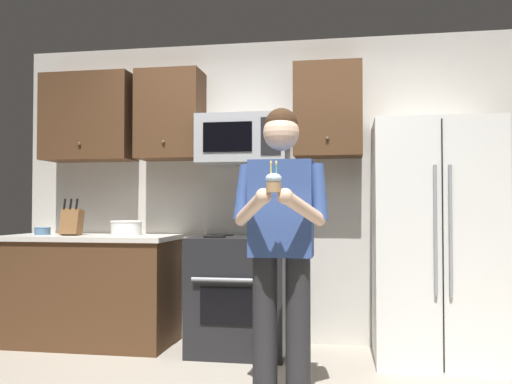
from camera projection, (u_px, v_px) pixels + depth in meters
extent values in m
cube|color=beige|center=(266.00, 191.00, 4.75)|extent=(4.40, 0.10, 2.60)
cube|color=black|center=(240.00, 294.00, 4.37)|extent=(0.76, 0.66, 0.92)
cube|color=black|center=(231.00, 306.00, 4.04)|extent=(0.48, 0.01, 0.28)
cylinder|color=#99999E|center=(231.00, 280.00, 4.02)|extent=(0.60, 0.03, 0.03)
cylinder|color=black|center=(214.00, 237.00, 4.28)|extent=(0.18, 0.18, 0.01)
cylinder|color=black|center=(260.00, 237.00, 4.22)|extent=(0.18, 0.18, 0.01)
cylinder|color=black|center=(223.00, 235.00, 4.55)|extent=(0.18, 0.18, 0.01)
cylinder|color=black|center=(265.00, 235.00, 4.49)|extent=(0.18, 0.18, 0.01)
cube|color=#9EA0A5|center=(243.00, 140.00, 4.52)|extent=(0.74, 0.40, 0.40)
cube|color=black|center=(227.00, 137.00, 4.34)|extent=(0.40, 0.01, 0.24)
cube|color=black|center=(271.00, 136.00, 4.28)|extent=(0.16, 0.01, 0.30)
cube|color=white|center=(435.00, 241.00, 4.09)|extent=(0.90, 0.72, 1.80)
cylinder|color=gray|center=(435.00, 230.00, 3.73)|extent=(0.02, 0.02, 0.90)
cylinder|color=gray|center=(451.00, 230.00, 3.72)|extent=(0.02, 0.02, 0.90)
cube|color=black|center=(443.00, 245.00, 3.73)|extent=(0.01, 0.01, 1.74)
cube|color=#4C301C|center=(89.00, 118.00, 4.82)|extent=(0.80, 0.34, 0.76)
sphere|color=brown|center=(79.00, 144.00, 4.63)|extent=(0.03, 0.03, 0.03)
cube|color=#4C301C|center=(171.00, 115.00, 4.69)|extent=(0.55, 0.34, 0.76)
sphere|color=brown|center=(163.00, 142.00, 4.51)|extent=(0.03, 0.03, 0.03)
cube|color=#4C301C|center=(328.00, 111.00, 4.46)|extent=(0.55, 0.34, 0.76)
sphere|color=brown|center=(327.00, 138.00, 4.28)|extent=(0.03, 0.03, 0.03)
cube|color=#4C301C|center=(90.00, 292.00, 4.61)|extent=(1.40, 0.62, 0.88)
cube|color=beige|center=(91.00, 238.00, 4.62)|extent=(1.44, 0.66, 0.04)
cube|color=brown|center=(72.00, 222.00, 4.60)|extent=(0.16, 0.15, 0.24)
cylinder|color=black|center=(65.00, 204.00, 4.59)|extent=(0.02, 0.04, 0.09)
cylinder|color=black|center=(71.00, 204.00, 4.59)|extent=(0.02, 0.04, 0.09)
cylinder|color=black|center=(77.00, 204.00, 4.58)|extent=(0.02, 0.04, 0.09)
cylinder|color=white|center=(126.00, 229.00, 4.60)|extent=(0.26, 0.26, 0.12)
torus|color=white|center=(126.00, 222.00, 4.60)|extent=(0.27, 0.27, 0.02)
cylinder|color=#4C7299|center=(42.00, 231.00, 4.72)|extent=(0.13, 0.13, 0.06)
torus|color=#4C7299|center=(42.00, 228.00, 4.73)|extent=(0.14, 0.14, 0.01)
cylinder|color=#262628|center=(265.00, 328.00, 3.28)|extent=(0.15, 0.15, 0.86)
cylinder|color=#262628|center=(298.00, 329.00, 3.25)|extent=(0.15, 0.15, 0.86)
cube|color=#334C8C|center=(281.00, 208.00, 3.29)|extent=(0.38, 0.22, 0.58)
sphere|color=beige|center=(281.00, 133.00, 3.30)|extent=(0.22, 0.22, 0.22)
sphere|color=#382314|center=(281.00, 125.00, 3.31)|extent=(0.20, 0.20, 0.20)
cylinder|color=#334C8C|center=(244.00, 193.00, 3.30)|extent=(0.15, 0.18, 0.35)
cylinder|color=beige|center=(251.00, 209.00, 3.12)|extent=(0.26, 0.33, 0.21)
sphere|color=beige|center=(263.00, 196.00, 2.98)|extent=(0.09, 0.09, 0.09)
cylinder|color=#334C8C|center=(318.00, 192.00, 3.22)|extent=(0.15, 0.18, 0.35)
cylinder|color=beige|center=(304.00, 209.00, 3.07)|extent=(0.26, 0.33, 0.21)
sphere|color=beige|center=(285.00, 196.00, 2.96)|extent=(0.09, 0.09, 0.09)
cylinder|color=#A87F56|center=(274.00, 187.00, 2.95)|extent=(0.08, 0.08, 0.06)
ellipsoid|color=silver|center=(274.00, 178.00, 2.96)|extent=(0.09, 0.09, 0.06)
cylinder|color=#4CBF66|center=(276.00, 170.00, 2.95)|extent=(0.01, 0.01, 0.06)
ellipsoid|color=#FFD159|center=(276.00, 163.00, 2.96)|extent=(0.01, 0.01, 0.02)
cylinder|color=#F2D84C|center=(271.00, 170.00, 2.96)|extent=(0.01, 0.01, 0.06)
ellipsoid|color=#FFD159|center=(271.00, 163.00, 2.96)|extent=(0.01, 0.01, 0.02)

